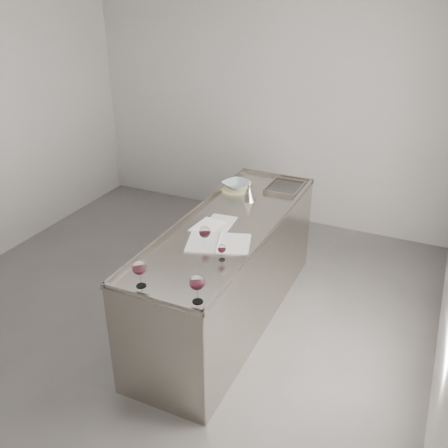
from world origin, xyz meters
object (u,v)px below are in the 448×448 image
at_px(counter, 229,272).
at_px(wine_glass_left, 140,268).
at_px(ceramic_bowl, 237,185).
at_px(wine_glass_small, 222,249).
at_px(wine_glass_right, 197,283).
at_px(wine_glass_middle, 205,233).
at_px(notebook, 219,243).
at_px(wine_funnel, 249,194).

xyz_separation_m(counter, wine_glass_left, (-0.15, -1.08, 0.60)).
bearing_deg(ceramic_bowl, wine_glass_left, -87.27).
relative_size(wine_glass_small, ceramic_bowl, 0.50).
xyz_separation_m(wine_glass_left, wine_glass_right, (0.42, 0.00, 0.00)).
height_order(wine_glass_left, wine_glass_middle, wine_glass_left).
bearing_deg(wine_glass_right, counter, 104.27).
distance_m(wine_glass_left, wine_glass_right, 0.42).
relative_size(counter, wine_glass_left, 12.56).
height_order(notebook, ceramic_bowl, ceramic_bowl).
distance_m(wine_glass_right, ceramic_bowl, 1.84).
distance_m(wine_glass_left, wine_funnel, 1.60).
xyz_separation_m(counter, wine_funnel, (-0.03, 0.51, 0.53)).
height_order(wine_glass_middle, wine_funnel, wine_funnel).
relative_size(wine_glass_left, notebook, 0.35).
relative_size(wine_glass_middle, wine_funnel, 0.88).
bearing_deg(counter, ceramic_bowl, 108.54).
relative_size(wine_glass_right, ceramic_bowl, 0.78).
bearing_deg(wine_funnel, wine_glass_right, -79.08).
distance_m(wine_glass_small, notebook, 0.25).
relative_size(wine_glass_right, wine_glass_small, 1.57).
bearing_deg(counter, notebook, -78.47).
relative_size(wine_glass_middle, ceramic_bowl, 0.68).
xyz_separation_m(wine_glass_middle, wine_glass_right, (0.28, -0.65, 0.02)).
distance_m(counter, wine_glass_middle, 0.73).
bearing_deg(wine_glass_small, wine_funnel, 102.03).
bearing_deg(wine_glass_middle, ceramic_bowl, 101.56).
bearing_deg(wine_glass_right, wine_glass_middle, 113.07).
xyz_separation_m(wine_glass_small, wine_funnel, (-0.23, 1.06, -0.03)).
relative_size(counter, notebook, 4.38).
xyz_separation_m(notebook, wine_funnel, (-0.10, 0.85, 0.05)).
bearing_deg(counter, wine_funnel, 93.57).
relative_size(wine_glass_middle, wine_glass_right, 0.87).
bearing_deg(ceramic_bowl, wine_glass_middle, -78.44).
relative_size(counter, wine_glass_middle, 14.14).
bearing_deg(wine_funnel, counter, -86.43).
xyz_separation_m(wine_glass_small, ceramic_bowl, (-0.43, 1.24, -0.04)).
xyz_separation_m(notebook, ceramic_bowl, (-0.30, 1.04, 0.04)).
relative_size(notebook, ceramic_bowl, 2.20).
relative_size(wine_glass_small, wine_funnel, 0.64).
height_order(counter, wine_glass_small, wine_glass_small).
distance_m(counter, wine_glass_small, 0.81).
height_order(wine_glass_right, wine_funnel, wine_glass_right).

